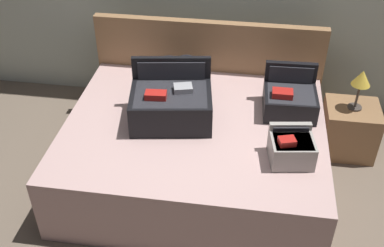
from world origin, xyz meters
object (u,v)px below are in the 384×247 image
bed (194,152)px  table_lamp (361,80)px  hard_case_medium (290,99)px  duffel_bag (177,74)px  hard_case_small (291,148)px  nightstand (349,129)px  hard_case_large (171,103)px

bed → table_lamp: 1.44m
hard_case_medium → duffel_bag: bearing=162.3°
bed → duffel_bag: 0.70m
hard_case_medium → hard_case_small: 0.59m
hard_case_small → table_lamp: table_lamp is taller
duffel_bag → hard_case_medium: bearing=-15.4°
hard_case_small → hard_case_medium: bearing=81.6°
hard_case_small → table_lamp: size_ratio=0.91×
hard_case_medium → nightstand: (0.56, 0.26, -0.43)m
nightstand → hard_case_large: bearing=-160.5°
hard_case_large → hard_case_medium: size_ratio=1.60×
duffel_bag → table_lamp: bearing=0.1°
bed → duffel_bag: (-0.22, 0.55, 0.38)m
table_lamp → hard_case_medium: bearing=-155.2°
table_lamp → nightstand: bearing=90.0°
hard_case_large → hard_case_small: 0.95m
duffel_bag → bed: bearing=-67.8°
table_lamp → hard_case_large: bearing=-160.5°
hard_case_medium → hard_case_small: bearing=-92.1°
hard_case_small → bed: bearing=148.4°
hard_case_medium → nightstand: hard_case_medium is taller
bed → hard_case_large: hard_case_large is taller
hard_case_medium → hard_case_small: hard_case_medium is taller
hard_case_medium → nightstand: size_ratio=0.93×
hard_case_medium → nightstand: bearing=22.5°
table_lamp → duffel_bag: bearing=-179.9°
duffel_bag → nightstand: size_ratio=1.16×
hard_case_small → nightstand: hard_case_small is taller
hard_case_large → table_lamp: hard_case_large is taller
bed → hard_case_medium: size_ratio=4.74×
hard_case_large → nightstand: 1.60m
hard_case_small → duffel_bag: size_ratio=0.62×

